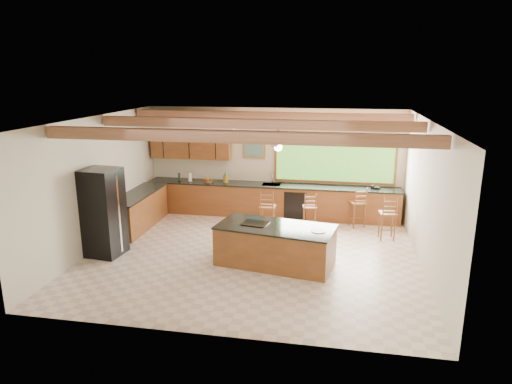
# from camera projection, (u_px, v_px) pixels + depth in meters

# --- Properties ---
(ground) EXTENTS (7.20, 7.20, 0.00)m
(ground) POSITION_uv_depth(u_px,v_px,m) (252.00, 255.00, 10.15)
(ground) COLOR beige
(ground) RESTS_ON ground
(room_shell) EXTENTS (7.27, 6.54, 3.02)m
(room_shell) POSITION_uv_depth(u_px,v_px,m) (250.00, 152.00, 10.23)
(room_shell) COLOR beige
(room_shell) RESTS_ON ground
(counter_run) EXTENTS (7.12, 3.10, 1.27)m
(counter_run) POSITION_uv_depth(u_px,v_px,m) (240.00, 202.00, 12.57)
(counter_run) COLOR brown
(counter_run) RESTS_ON ground
(island) EXTENTS (2.58, 1.54, 0.86)m
(island) POSITION_uv_depth(u_px,v_px,m) (275.00, 245.00, 9.59)
(island) COLOR brown
(island) RESTS_ON ground
(refrigerator) EXTENTS (0.83, 0.81, 1.94)m
(refrigerator) POSITION_uv_depth(u_px,v_px,m) (103.00, 212.00, 9.98)
(refrigerator) COLOR black
(refrigerator) RESTS_ON ground
(bar_stool_a) EXTENTS (0.40, 0.40, 1.10)m
(bar_stool_a) POSITION_uv_depth(u_px,v_px,m) (267.00, 208.00, 11.43)
(bar_stool_a) COLOR brown
(bar_stool_a) RESTS_ON ground
(bar_stool_b) EXTENTS (0.40, 0.40, 0.97)m
(bar_stool_b) POSITION_uv_depth(u_px,v_px,m) (309.00, 208.00, 11.70)
(bar_stool_b) COLOR brown
(bar_stool_b) RESTS_ON ground
(bar_stool_c) EXTENTS (0.50, 0.50, 1.07)m
(bar_stool_c) POSITION_uv_depth(u_px,v_px,m) (358.00, 204.00, 11.85)
(bar_stool_c) COLOR brown
(bar_stool_c) RESTS_ON ground
(bar_stool_d) EXTENTS (0.43, 0.43, 1.08)m
(bar_stool_d) POSITION_uv_depth(u_px,v_px,m) (388.00, 214.00, 10.92)
(bar_stool_d) COLOR brown
(bar_stool_d) RESTS_ON ground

